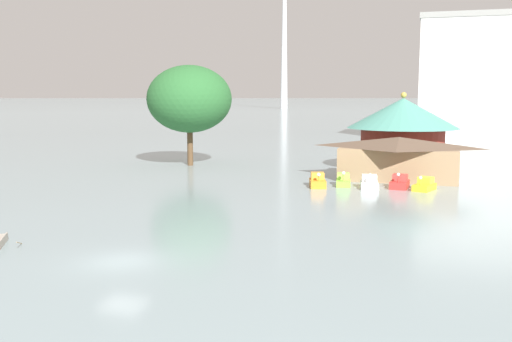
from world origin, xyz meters
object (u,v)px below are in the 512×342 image
pedal_boat_white (369,183)px  background_building_block (480,79)px  pedal_boat_orange (318,181)px  boathouse (399,157)px  pedal_boat_lime (343,181)px  pedal_boat_red (400,183)px  shoreline_tree_tall_left (189,99)px  pedal_boat_yellow (425,185)px  green_roof_pavilion (403,129)px

pedal_boat_white → background_building_block: 62.14m
pedal_boat_orange → boathouse: bearing=120.8°
pedal_boat_lime → background_building_block: (16.26, 58.78, 11.15)m
pedal_boat_lime → boathouse: boathouse is taller
pedal_boat_red → boathouse: 6.33m
pedal_boat_lime → pedal_boat_red: pedal_boat_red is taller
pedal_boat_orange → pedal_boat_red: pedal_boat_red is taller
pedal_boat_lime → shoreline_tree_tall_left: shoreline_tree_tall_left is taller
pedal_boat_orange → pedal_boat_yellow: 10.13m
pedal_boat_white → boathouse: 7.61m
background_building_block → shoreline_tree_tall_left: bearing=-127.8°
green_roof_pavilion → boathouse: bearing=-89.2°
pedal_boat_lime → boathouse: bearing=132.2°
boathouse → green_roof_pavilion: green_roof_pavilion is taller
pedal_boat_yellow → green_roof_pavilion: size_ratio=0.23×
pedal_boat_orange → shoreline_tree_tall_left: (-18.77, 12.08, 7.82)m
pedal_boat_white → boathouse: (2.29, 7.01, 1.84)m
pedal_boat_white → shoreline_tree_tall_left: (-23.72, 11.51, 7.87)m
pedal_boat_orange → green_roof_pavilion: (7.13, 16.05, 4.35)m
pedal_boat_lime → green_roof_pavilion: (4.82, 14.67, 4.40)m
shoreline_tree_tall_left → background_building_block: bearing=52.2°
pedal_boat_red → background_building_block: size_ratio=0.12×
boathouse → pedal_boat_orange: bearing=-133.7°
pedal_boat_white → pedal_boat_red: 2.96m
pedal_boat_red → shoreline_tree_tall_left: bearing=-107.1°
shoreline_tree_tall_left → background_building_block: (37.34, 48.08, 3.28)m
pedal_boat_orange → pedal_boat_lime: size_ratio=1.10×
pedal_boat_orange → shoreline_tree_tall_left: bearing=-138.2°
pedal_boat_lime → pedal_boat_yellow: 7.79m
pedal_boat_lime → green_roof_pavilion: 16.05m
pedal_boat_white → green_roof_pavilion: bearing=163.1°
pedal_boat_red → green_roof_pavilion: size_ratio=0.21×
boathouse → shoreline_tree_tall_left: 27.08m
boathouse → green_roof_pavilion: size_ratio=0.98×
pedal_boat_white → background_building_block: (13.62, 59.60, 11.14)m
pedal_boat_red → shoreline_tree_tall_left: size_ratio=0.22×
pedal_boat_white → green_roof_pavilion: green_roof_pavilion is taller
pedal_boat_red → boathouse: size_ratio=0.21×
pedal_boat_red → boathouse: boathouse is taller
green_roof_pavilion → shoreline_tree_tall_left: size_ratio=1.05×
pedal_boat_yellow → pedal_boat_orange: bearing=-65.6°
background_building_block → green_roof_pavilion: bearing=-104.5°
pedal_boat_red → boathouse: bearing=-170.6°
green_roof_pavilion → pedal_boat_yellow: bearing=-78.9°
pedal_boat_orange → boathouse: size_ratio=0.23×
pedal_boat_lime → pedal_boat_red: size_ratio=1.00×
pedal_boat_yellow → shoreline_tree_tall_left: bearing=-92.0°
pedal_boat_yellow → boathouse: bearing=-137.8°
pedal_boat_white → pedal_boat_lime: bearing=-116.1°
pedal_boat_red → pedal_boat_yellow: 2.41m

